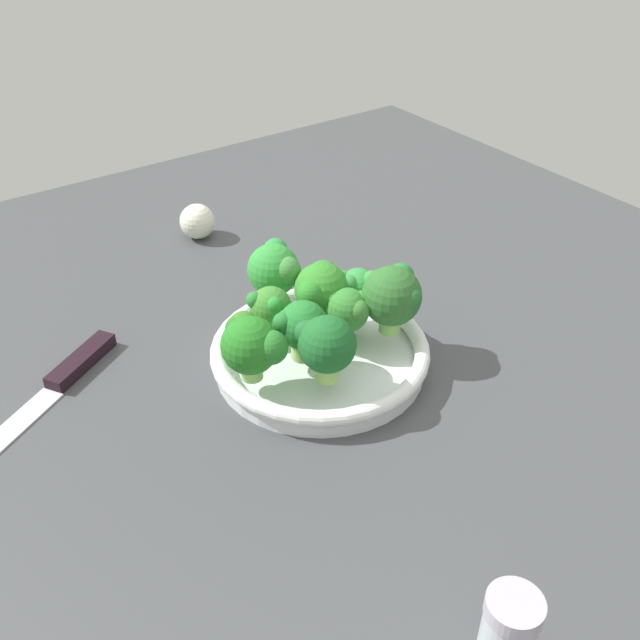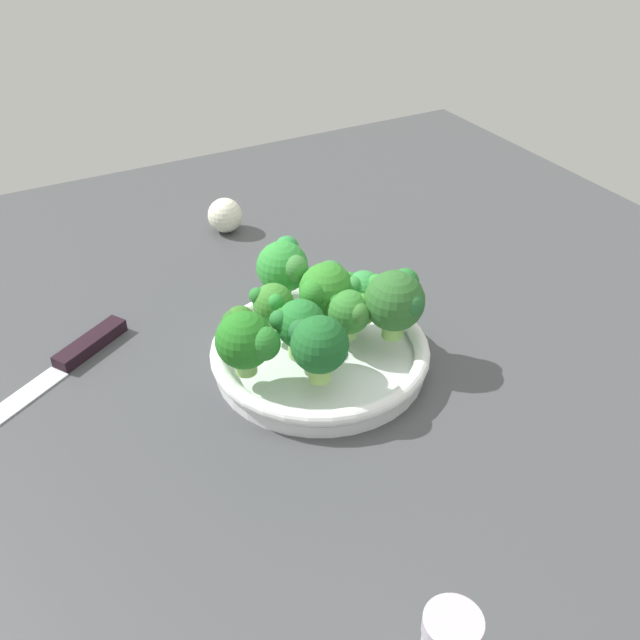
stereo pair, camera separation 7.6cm
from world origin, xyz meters
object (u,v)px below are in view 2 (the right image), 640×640
broccoli_floret_4 (273,304)px  knife (59,367)px  broccoli_floret_1 (284,266)px  garlic_bulb (225,215)px  broccoli_floret_5 (246,338)px  broccoli_floret_3 (363,291)px  broccoli_floret_6 (326,289)px  broccoli_floret_7 (318,344)px  bowl (320,354)px  broccoli_floret_8 (396,301)px  broccoli_floret_0 (298,325)px  broccoli_floret_2 (349,311)px

broccoli_floret_4 → knife: 24.41cm
broccoli_floret_1 → garlic_bulb: bearing=174.4°
broccoli_floret_5 → broccoli_floret_1: bearing=137.9°
broccoli_floret_3 → broccoli_floret_6: 4.10cm
broccoli_floret_4 → broccoli_floret_7: bearing=2.4°
bowl → broccoli_floret_7: 8.32cm
broccoli_floret_1 → broccoli_floret_8: broccoli_floret_8 is taller
broccoli_floret_0 → garlic_bulb: (-35.29, 5.87, -4.48)cm
broccoli_floret_1 → broccoli_floret_6: broccoli_floret_1 is taller
garlic_bulb → broccoli_floret_4: bearing=-11.9°
broccoli_floret_4 → garlic_bulb: (-30.00, 6.30, -4.10)cm
broccoli_floret_0 → broccoli_floret_4: size_ratio=1.15×
broccoli_floret_2 → broccoli_floret_0: bearing=-87.1°
bowl → broccoli_floret_4: size_ratio=4.15×
garlic_bulb → broccoli_floret_2: bearing=0.6°
broccoli_floret_2 → broccoli_floret_8: (2.16, 4.52, 1.19)cm
garlic_bulb → broccoli_floret_7: bearing=-8.5°
broccoli_floret_0 → broccoli_floret_2: bearing=92.9°
broccoli_floret_8 → garlic_bulb: broccoli_floret_8 is taller
broccoli_floret_1 → broccoli_floret_5: size_ratio=1.06×
broccoli_floret_7 → broccoli_floret_8: bearing=102.7°
broccoli_floret_0 → broccoli_floret_6: (-4.27, 5.58, 0.32)cm
broccoli_floret_6 → knife: (-9.14, -28.21, -6.76)cm
broccoli_floret_8 → garlic_bulb: (-37.14, -4.89, -5.24)cm
broccoli_floret_4 → broccoli_floret_6: bearing=80.3°
broccoli_floret_2 → broccoli_floret_4: bearing=-126.7°
bowl → broccoli_floret_1: (-9.47, 0.42, 6.09)cm
broccoli_floret_8 → broccoli_floret_6: bearing=-139.7°
broccoli_floret_3 → garlic_bulb: (-32.70, -3.43, -4.43)cm
broccoli_floret_4 → broccoli_floret_5: 7.49cm
broccoli_floret_2 → broccoli_floret_5: (0.20, -12.04, 0.71)cm
bowl → broccoli_floret_5: bearing=-85.2°
broccoli_floret_2 → broccoli_floret_1: bearing=-164.3°
bowl → broccoli_floret_6: size_ratio=3.33×
broccoli_floret_5 → broccoli_floret_7: broccoli_floret_7 is taller
bowl → knife: size_ratio=1.00×
broccoli_floret_2 → broccoli_floret_6: size_ratio=0.80×
broccoli_floret_4 → broccoli_floret_8: size_ratio=0.73×
broccoli_floret_5 → broccoli_floret_4: bearing=134.0°
broccoli_floret_1 → broccoli_floret_6: bearing=19.6°
broccoli_floret_6 → garlic_bulb: broccoli_floret_6 is taller
bowl → broccoli_floret_3: size_ratio=3.87×
broccoli_floret_3 → broccoli_floret_8: broccoli_floret_8 is taller
broccoli_floret_3 → broccoli_floret_6: broccoli_floret_6 is taller
broccoli_floret_8 → knife: broccoli_floret_8 is taller
broccoli_floret_3 → broccoli_floret_2: bearing=-53.3°
broccoli_floret_5 → garlic_bulb: broccoli_floret_5 is taller
broccoli_floret_4 → broccoli_floret_0: bearing=4.6°
broccoli_floret_7 → garlic_bulb: bearing=171.5°
bowl → broccoli_floret_8: broccoli_floret_8 is taller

